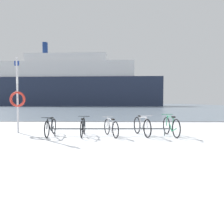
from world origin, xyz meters
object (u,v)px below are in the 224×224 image
object	(u,v)px
bicycle_0	(51,127)
bicycle_4	(171,126)
bicycle_1	(83,127)
rescue_post	(17,97)
bicycle_2	(111,128)
ferry_ship	(70,85)
bicycle_3	(142,126)

from	to	relation	value
bicycle_0	bicycle_4	distance (m)	4.78
bicycle_1	bicycle_4	world-z (taller)	bicycle_4
bicycle_1	rescue_post	distance (m)	3.27
bicycle_2	bicycle_4	world-z (taller)	bicycle_4
rescue_post	ferry_ship	size ratio (longest dim) A/B	0.06
bicycle_0	bicycle_1	xyz separation A→B (m)	(1.30, -0.06, -0.00)
ferry_ship	bicycle_2	bearing A→B (deg)	-76.61
bicycle_2	ferry_ship	xyz separation A→B (m)	(-13.83, 58.11, 6.34)
bicycle_0	bicycle_1	bearing A→B (deg)	-2.52
bicycle_1	rescue_post	world-z (taller)	rescue_post
bicycle_4	bicycle_1	bearing A→B (deg)	-179.69
bicycle_1	bicycle_3	size ratio (longest dim) A/B	0.92
bicycle_0	ferry_ship	size ratio (longest dim) A/B	0.03
bicycle_1	ferry_ship	xyz separation A→B (m)	(-12.72, 58.01, 6.33)
bicycle_4	ferry_ship	bearing A→B (deg)	105.61
bicycle_1	bicycle_2	distance (m)	1.11
bicycle_4	bicycle_0	bearing A→B (deg)	179.54
bicycle_1	bicycle_2	bearing A→B (deg)	-4.96
bicycle_2	bicycle_3	world-z (taller)	bicycle_3
rescue_post	bicycle_2	bearing A→B (deg)	-12.20
rescue_post	ferry_ship	world-z (taller)	ferry_ship
bicycle_1	ferry_ship	bearing A→B (deg)	102.37
bicycle_0	ferry_ship	world-z (taller)	ferry_ship
bicycle_2	rescue_post	bearing A→B (deg)	167.80
bicycle_0	ferry_ship	xyz separation A→B (m)	(-11.42, 57.95, 6.33)
bicycle_3	rescue_post	xyz separation A→B (m)	(-5.28, 0.67, 1.18)
bicycle_2	bicycle_3	distance (m)	1.25
bicycle_1	bicycle_3	distance (m)	2.34
bicycle_1	bicycle_4	distance (m)	3.48
bicycle_0	bicycle_4	size ratio (longest dim) A/B	0.99
bicycle_0	bicycle_2	size ratio (longest dim) A/B	1.10
bicycle_1	bicycle_0	bearing A→B (deg)	177.48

